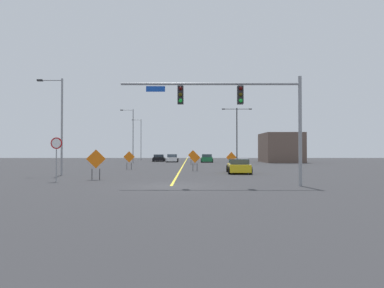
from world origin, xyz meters
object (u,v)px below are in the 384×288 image
street_lamp_far_left (133,133)px  construction_sign_right_shoulder (196,159)px  traffic_signal_assembly (240,104)px  construction_sign_left_shoulder (193,156)px  street_lamp_near_right (141,137)px  car_yellow_passing (239,166)px  construction_sign_median_far (96,160)px  street_lamp_mid_right (237,130)px  construction_sign_median_near (232,158)px  stop_sign (57,151)px  car_green_near (207,158)px  street_lamp_mid_left (60,121)px  car_black_far (159,158)px  car_white_approaching (173,158)px  construction_sign_left_lane (130,158)px

street_lamp_far_left → construction_sign_right_shoulder: street_lamp_far_left is taller
traffic_signal_assembly → construction_sign_right_shoulder: (-2.45, 13.65, -3.54)m
street_lamp_far_left → construction_sign_left_shoulder: bearing=-41.1°
street_lamp_near_right → car_yellow_passing: (15.27, -40.79, -4.16)m
construction_sign_median_far → traffic_signal_assembly: bearing=-23.3°
construction_sign_median_far → construction_sign_right_shoulder: 11.88m
street_lamp_mid_right → street_lamp_near_right: street_lamp_near_right is taller
street_lamp_mid_right → construction_sign_median_near: 15.42m
traffic_signal_assembly → street_lamp_near_right: (-13.84, 51.26, 0.04)m
construction_sign_right_shoulder → stop_sign: bearing=-130.2°
car_green_near → construction_sign_median_far: bearing=-105.9°
street_lamp_mid_left → construction_sign_median_far: 6.55m
street_lamp_mid_right → car_black_far: street_lamp_mid_right is taller
car_green_near → car_black_far: bearing=154.7°
street_lamp_far_left → construction_sign_left_shoulder: (10.19, -8.90, -3.64)m
car_black_far → construction_sign_median_near: bearing=-67.6°
street_lamp_mid_left → street_lamp_far_left: street_lamp_far_left is taller
street_lamp_mid_right → street_lamp_far_left: bearing=162.0°
construction_sign_median_near → car_white_approaching: 23.65m
construction_sign_left_lane → car_black_far: construction_sign_left_lane is taller
construction_sign_left_lane → construction_sign_right_shoulder: bearing=-18.9°
street_lamp_near_right → construction_sign_left_lane: size_ratio=4.46×
traffic_signal_assembly → stop_sign: size_ratio=3.60×
street_lamp_far_left → car_yellow_passing: 29.53m
traffic_signal_assembly → street_lamp_mid_left: bearing=149.4°
construction_sign_right_shoulder → construction_sign_left_shoulder: bearing=90.7°
street_lamp_near_right → car_white_approaching: street_lamp_near_right is taller
stop_sign → car_white_approaching: (5.49, 35.48, -1.41)m
street_lamp_far_left → construction_sign_right_shoulder: (10.35, -22.33, -3.73)m
construction_sign_median_far → car_black_far: 36.55m
car_white_approaching → construction_sign_right_shoulder: bearing=-81.3°
construction_sign_left_lane → construction_sign_median_near: bearing=-1.3°
car_green_near → car_black_far: (-8.53, 4.04, -0.05)m
construction_sign_left_shoulder → construction_sign_left_lane: 12.98m
street_lamp_mid_left → construction_sign_left_lane: (4.18, 7.97, -3.20)m
stop_sign → car_green_near: stop_sign is taller
traffic_signal_assembly → car_yellow_passing: bearing=82.2°
street_lamp_mid_left → car_black_far: street_lamp_mid_left is taller
car_yellow_passing → car_white_approaching: car_white_approaching is taller
street_lamp_mid_right → construction_sign_median_far: bearing=-117.1°
car_black_far → street_lamp_far_left: bearing=-131.1°
street_lamp_mid_left → street_lamp_near_right: (-0.20, 43.18, 0.34)m
traffic_signal_assembly → street_lamp_mid_right: street_lamp_mid_right is taller
construction_sign_left_shoulder → car_black_far: construction_sign_left_shoulder is taller
construction_sign_left_shoulder → car_green_near: size_ratio=0.50×
street_lamp_far_left → construction_sign_left_lane: bearing=-80.5°
construction_sign_median_near → construction_sign_left_shoulder: bearing=109.7°
street_lamp_near_right → car_black_far: 12.51m
construction_sign_right_shoulder → car_white_approaching: 24.83m
street_lamp_far_left → construction_sign_median_far: 32.28m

